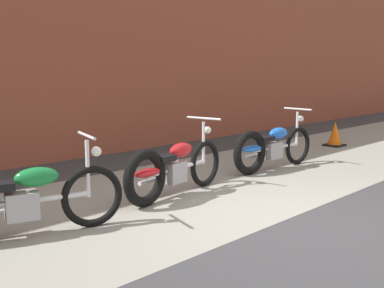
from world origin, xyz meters
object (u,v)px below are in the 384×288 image
(motorcycle_red, at_px, (170,169))
(motorcycle_blue, at_px, (269,147))
(traffic_cone, at_px, (335,135))
(motorcycle_green, at_px, (13,201))

(motorcycle_red, xyz_separation_m, motorcycle_blue, (2.36, 0.08, 0.00))
(motorcycle_red, bearing_deg, traffic_cone, -2.49)
(motorcycle_green, bearing_deg, traffic_cone, 20.74)
(motorcycle_red, relative_size, motorcycle_blue, 1.00)
(traffic_cone, bearing_deg, motorcycle_green, -175.78)
(motorcycle_green, distance_m, traffic_cone, 7.72)
(motorcycle_blue, bearing_deg, motorcycle_red, -174.23)
(motorcycle_green, height_order, motorcycle_red, same)
(traffic_cone, bearing_deg, motorcycle_red, -174.33)
(motorcycle_blue, bearing_deg, traffic_cone, 12.10)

